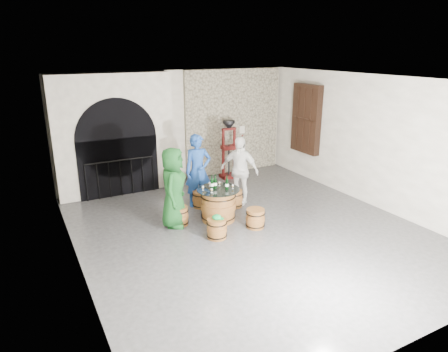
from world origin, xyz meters
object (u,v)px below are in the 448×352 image
wine_bottle_center (227,184)px  wine_bottle_right (215,183)px  person_blue (198,171)px  person_white (239,170)px  corking_press (229,145)px  barrel_stool_right (234,198)px  wine_bottle_left (212,183)px  barrel_stool_near_right (255,218)px  barrel_stool_far (201,199)px  barrel_table (218,205)px  side_barrel (172,180)px  barrel_stool_near_left (217,229)px  person_green (173,188)px  barrel_stool_left (179,216)px

wine_bottle_center → wine_bottle_right: size_ratio=1.00×
person_blue → person_white: size_ratio=1.05×
person_blue → corking_press: size_ratio=1.03×
barrel_stool_right → wine_bottle_left: (-0.84, -0.46, 0.67)m
barrel_stool_right → wine_bottle_right: (-0.76, -0.45, 0.67)m
barrel_stool_near_right → corking_press: bearing=70.7°
barrel_stool_far → wine_bottle_right: wine_bottle_right is taller
barrel_stool_far → person_white: bearing=-10.6°
person_blue → wine_bottle_left: person_blue is taller
barrel_stool_far → wine_bottle_left: size_ratio=1.33×
barrel_stool_right → barrel_stool_far: bearing=153.9°
barrel_table → person_white: person_white is taller
side_barrel → barrel_stool_far: bearing=-82.8°
barrel_table → person_blue: bearing=91.1°
barrel_table → barrel_stool_near_left: 0.93m
person_green → corking_press: bearing=-14.8°
person_blue → wine_bottle_center: (0.19, -1.14, -0.02)m
barrel_table → barrel_stool_left: size_ratio=2.26×
barrel_stool_far → side_barrel: size_ratio=0.75×
barrel_stool_right → person_green: 1.88m
person_blue → barrel_stool_right: bearing=-25.8°
wine_bottle_left → side_barrel: (-0.09, 2.31, -0.60)m
barrel_stool_near_left → corking_press: (2.18, 3.46, 0.81)m
person_white → barrel_table: bearing=-88.3°
barrel_table → wine_bottle_left: bearing=143.2°
person_green → person_blue: bearing=-16.0°
wine_bottle_left → barrel_stool_near_right: bearing=-51.4°
barrel_stool_left → person_blue: 1.41m
barrel_stool_right → person_blue: 1.14m
barrel_stool_left → side_barrel: bearing=72.7°
corking_press → barrel_stool_near_left: bearing=-119.9°
barrel_stool_near_left → person_green: bearing=118.6°
barrel_stool_near_left → wine_bottle_left: 1.16m
barrel_stool_left → barrel_stool_right: 1.66m
person_blue → person_green: bearing=-131.4°
wine_bottle_left → side_barrel: wine_bottle_left is taller
barrel_stool_left → person_green: size_ratio=0.24×
person_white → wine_bottle_left: size_ratio=5.31×
barrel_stool_left → wine_bottle_right: size_ratio=1.33×
barrel_stool_far → person_blue: bearing=91.1°
person_green → wine_bottle_center: (1.16, -0.30, -0.01)m
barrel_stool_near_left → side_barrel: size_ratio=0.75×
barrel_stool_near_left → corking_press: corking_press is taller
barrel_stool_left → person_blue: bearing=44.6°
barrel_table → person_green: bearing=168.3°
barrel_stool_far → person_green: 1.38m
barrel_table → barrel_stool_near_left: bearing=-119.2°
barrel_table → person_white: bearing=36.8°
barrel_stool_far → corking_press: (1.75, 1.75, 0.81)m
barrel_table → person_blue: 1.17m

